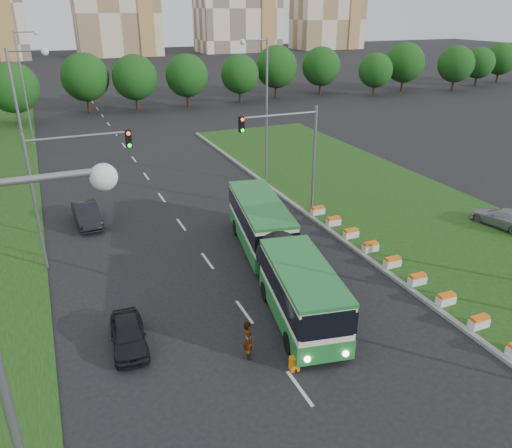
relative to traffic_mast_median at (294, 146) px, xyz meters
name	(u,v)px	position (x,y,z in m)	size (l,w,h in m)	color
ground	(297,299)	(-4.78, -10.00, -5.35)	(360.00, 360.00, 0.00)	black
grass_median	(401,210)	(8.22, -2.00, -5.27)	(14.00, 60.00, 0.15)	#194112
median_kerb	(321,224)	(1.27, -2.00, -5.26)	(0.30, 60.00, 0.18)	gray
lane_markings	(156,190)	(-7.78, 10.00, -5.35)	(0.20, 100.00, 0.01)	silver
flower_planters	(392,262)	(1.92, -9.20, -4.90)	(1.10, 18.10, 0.60)	white
traffic_mast_median	(294,146)	(0.00, 0.00, 0.00)	(5.76, 0.32, 8.00)	gray
traffic_mast_left	(62,178)	(-15.16, -1.00, 0.00)	(5.76, 0.32, 8.00)	gray
street_lamps	(184,149)	(-7.78, 0.00, 0.65)	(36.00, 60.00, 12.00)	gray
tree_line	(187,77)	(5.22, 45.00, -0.85)	(120.00, 8.00, 9.00)	#124412
articulated_bus	(274,251)	(-4.90, -7.35, -3.69)	(2.57, 16.47, 2.71)	white
car_left_near	(128,335)	(-13.62, -10.54, -4.71)	(1.52, 3.77, 1.28)	black
car_left_far	(87,214)	(-13.83, 4.71, -4.60)	(1.58, 4.54, 1.50)	black
car_median	(504,218)	(12.65, -7.40, -4.56)	(1.80, 4.44, 1.29)	#979AA0
pedestrian	(248,340)	(-8.93, -13.36, -4.43)	(0.67, 0.44, 1.83)	gray
shopping_trolley	(294,364)	(-7.47, -14.91, -5.02)	(0.38, 0.40, 0.66)	orange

